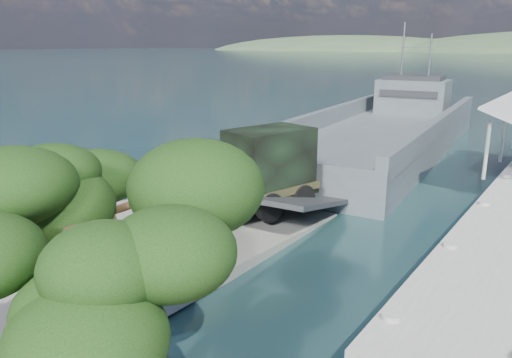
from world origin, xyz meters
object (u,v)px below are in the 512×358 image
at_px(landing_craft, 379,140).
at_px(military_truck, 245,176).
at_px(soldier, 111,220).
at_px(overhang_tree, 82,225).

bearing_deg(landing_craft, military_truck, -92.14).
height_order(landing_craft, military_truck, landing_craft).
bearing_deg(soldier, overhang_tree, -48.88).
distance_m(landing_craft, soldier, 25.45).
xyz_separation_m(soldier, overhang_tree, (7.98, -6.94, 3.60)).
bearing_deg(landing_craft, soldier, -99.23).
height_order(military_truck, soldier, military_truck).
height_order(landing_craft, soldier, landing_craft).
bearing_deg(soldier, military_truck, 54.86).
xyz_separation_m(military_truck, soldier, (-2.82, -5.47, -1.11)).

